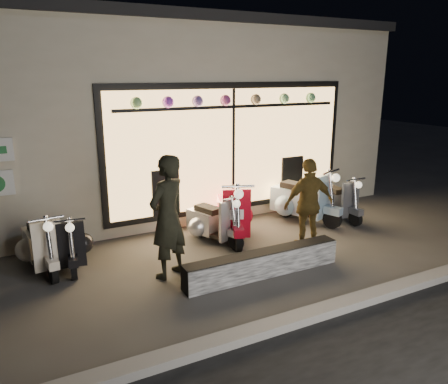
# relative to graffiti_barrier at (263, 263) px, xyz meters

# --- Properties ---
(ground) EXTENTS (40.00, 40.00, 0.00)m
(ground) POSITION_rel_graffiti_barrier_xyz_m (0.06, 0.65, -0.20)
(ground) COLOR #383533
(ground) RESTS_ON ground
(kerb) EXTENTS (40.00, 0.25, 0.12)m
(kerb) POSITION_rel_graffiti_barrier_xyz_m (0.06, -1.35, -0.14)
(kerb) COLOR slate
(kerb) RESTS_ON ground
(shop_building) EXTENTS (10.20, 6.23, 4.20)m
(shop_building) POSITION_rel_graffiti_barrier_xyz_m (0.06, 5.63, 1.90)
(shop_building) COLOR beige
(shop_building) RESTS_ON ground
(graffiti_barrier) EXTENTS (2.63, 0.28, 0.40)m
(graffiti_barrier) POSITION_rel_graffiti_barrier_xyz_m (0.00, 0.00, 0.00)
(graffiti_barrier) COLOR black
(graffiti_barrier) RESTS_ON ground
(scooter_silver) EXTENTS (0.67, 1.30, 0.93)m
(scooter_silver) POSITION_rel_graffiti_barrier_xyz_m (-0.09, 1.73, 0.17)
(scooter_silver) COLOR black
(scooter_silver) RESTS_ON ground
(scooter_red) EXTENTS (0.88, 1.57, 1.14)m
(scooter_red) POSITION_rel_graffiti_barrier_xyz_m (0.42, 1.79, 0.26)
(scooter_red) COLOR black
(scooter_red) RESTS_ON ground
(scooter_black) EXTENTS (0.50, 1.27, 0.91)m
(scooter_black) POSITION_rel_graffiti_barrier_xyz_m (-2.55, 1.86, 0.16)
(scooter_black) COLOR black
(scooter_black) RESTS_ON ground
(scooter_cream) EXTENTS (0.53, 1.37, 0.97)m
(scooter_cream) POSITION_rel_graffiti_barrier_xyz_m (-3.01, 1.92, 0.19)
(scooter_cream) COLOR black
(scooter_cream) RESTS_ON ground
(scooter_blue) EXTENTS (0.89, 1.58, 1.14)m
(scooter_blue) POSITION_rel_graffiti_barrier_xyz_m (2.10, 1.95, 0.26)
(scooter_blue) COLOR black
(scooter_blue) RESTS_ON ground
(scooter_grey) EXTENTS (0.43, 1.31, 0.95)m
(scooter_grey) POSITION_rel_graffiti_barrier_xyz_m (2.91, 1.76, 0.18)
(scooter_grey) COLOR black
(scooter_grey) RESTS_ON ground
(man) EXTENTS (0.83, 0.73, 1.91)m
(man) POSITION_rel_graffiti_barrier_xyz_m (-1.29, 0.67, 0.75)
(man) COLOR black
(man) RESTS_ON ground
(woman) EXTENTS (1.00, 0.52, 1.63)m
(woman) POSITION_rel_graffiti_barrier_xyz_m (1.33, 0.62, 0.61)
(woman) COLOR brown
(woman) RESTS_ON ground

